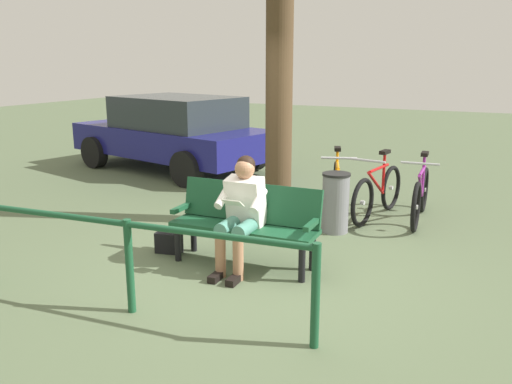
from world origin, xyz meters
TOP-DOWN VIEW (x-y plane):
  - ground_plane at (0.00, 0.00)m, footprint 40.00×40.00m
  - bench at (0.19, -0.21)m, footprint 1.62×0.55m
  - person_reading at (0.17, -0.05)m, footprint 0.50×0.78m
  - handbag at (1.14, -0.09)m, footprint 0.32×0.20m
  - tree_trunk at (0.50, -1.72)m, footprint 0.35×0.35m
  - litter_bin at (-0.32, -1.68)m, footprint 0.36×0.36m
  - bicycle_orange at (-1.22, -2.65)m, footprint 0.48×1.68m
  - bicycle_red at (-0.65, -2.55)m, footprint 0.48×1.67m
  - bicycle_blue at (-0.06, -2.54)m, footprint 0.68×1.60m
  - railing_fence at (0.56, 1.28)m, footprint 3.37×0.38m
  - parked_car at (3.85, -4.10)m, footprint 4.50×2.72m

SIDE VIEW (x-z plane):
  - ground_plane at x=0.00m, z-range 0.00..0.00m
  - handbag at x=1.14m, z-range 0.00..0.24m
  - bicycle_orange at x=-1.22m, z-range -0.11..0.83m
  - bicycle_red at x=-0.65m, z-range -0.11..0.83m
  - bicycle_blue at x=-0.06m, z-range -0.11..0.83m
  - litter_bin at x=-0.32m, z-range 0.00..0.78m
  - bench at x=0.19m, z-range 0.07..0.94m
  - railing_fence at x=0.56m, z-range 0.17..1.02m
  - person_reading at x=0.17m, z-range 0.06..1.27m
  - parked_car at x=3.85m, z-range 0.04..1.51m
  - tree_trunk at x=0.50m, z-range 0.00..3.12m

